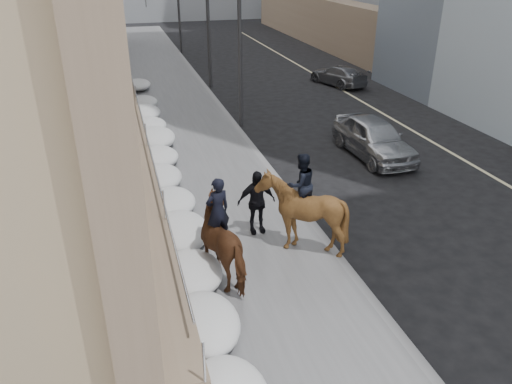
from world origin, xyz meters
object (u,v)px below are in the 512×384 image
mounted_horse_right (301,210)px  mounted_horse_left (227,239)px  car_grey (338,75)px  pedestrian (256,202)px  car_silver (374,138)px

mounted_horse_right → mounted_horse_left: bearing=2.5°
mounted_horse_right → car_grey: bearing=-132.4°
pedestrian → mounted_horse_left: bearing=-124.5°
mounted_horse_right → car_grey: mounted_horse_right is taller
mounted_horse_left → mounted_horse_right: 2.32m
car_grey → mounted_horse_left: bearing=40.8°
mounted_horse_right → car_grey: 19.75m
pedestrian → car_grey: (9.96, 16.31, -0.48)m
mounted_horse_left → car_silver: bearing=-156.0°
pedestrian → car_silver: pedestrian is taller
pedestrian → car_silver: 7.92m
mounted_horse_right → pedestrian: size_ratio=1.45×
mounted_horse_left → car_grey: size_ratio=0.64×
pedestrian → car_grey: 19.11m
mounted_horse_left → pedestrian: (1.30, 1.93, -0.09)m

